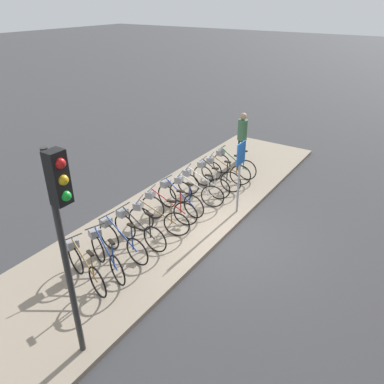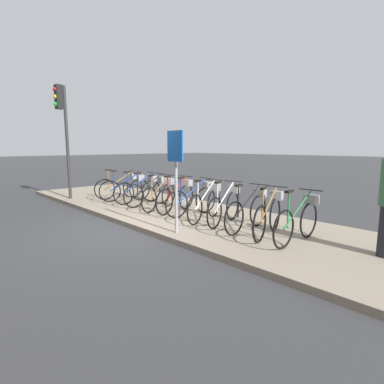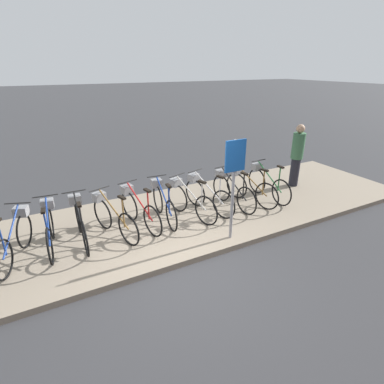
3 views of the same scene
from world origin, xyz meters
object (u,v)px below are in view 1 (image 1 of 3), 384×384
(parked_bicycle_0, at_px, (83,265))
(parked_bicycle_3, at_px, (136,228))
(pedestrian, at_px, (242,136))
(parked_bicycle_1, at_px, (105,253))
(parked_bicycle_11, at_px, (231,163))
(parked_bicycle_6, at_px, (177,197))
(parked_bicycle_5, at_px, (166,207))
(parked_bicycle_7, at_px, (193,191))
(parked_bicycle_10, at_px, (223,170))
(parked_bicycle_8, at_px, (201,183))
(parked_bicycle_2, at_px, (120,239))
(parked_bicycle_9, at_px, (214,175))
(sign_post, at_px, (240,166))
(parked_bicycle_4, at_px, (155,218))
(traffic_light, at_px, (63,220))

(parked_bicycle_0, height_order, parked_bicycle_3, same)
(parked_bicycle_0, distance_m, pedestrian, 7.70)
(parked_bicycle_1, height_order, parked_bicycle_11, same)
(parked_bicycle_6, height_order, parked_bicycle_11, same)
(parked_bicycle_1, xyz_separation_m, parked_bicycle_5, (2.33, 0.12, 0.00))
(parked_bicycle_7, relative_size, parked_bicycle_10, 0.99)
(parked_bicycle_10, bearing_deg, parked_bicycle_8, 175.62)
(parked_bicycle_3, distance_m, parked_bicycle_7, 2.38)
(parked_bicycle_2, distance_m, parked_bicycle_11, 5.26)
(parked_bicycle_3, height_order, parked_bicycle_6, same)
(parked_bicycle_3, bearing_deg, pedestrian, 2.47)
(parked_bicycle_2, bearing_deg, parked_bicycle_11, -0.76)
(parked_bicycle_9, bearing_deg, sign_post, -124.15)
(parked_bicycle_4, relative_size, parked_bicycle_7, 0.99)
(pedestrian, bearing_deg, parked_bicycle_5, -177.41)
(parked_bicycle_10, relative_size, pedestrian, 0.89)
(parked_bicycle_6, bearing_deg, parked_bicycle_10, -3.85)
(parked_bicycle_1, bearing_deg, parked_bicycle_9, 0.54)
(parked_bicycle_1, relative_size, parked_bicycle_7, 0.98)
(parked_bicycle_5, bearing_deg, sign_post, -41.87)
(parked_bicycle_7, distance_m, traffic_light, 5.84)
(parked_bicycle_8, bearing_deg, parked_bicycle_4, -177.60)
(parked_bicycle_0, relative_size, parked_bicycle_1, 1.02)
(parked_bicycle_5, height_order, parked_bicycle_8, same)
(traffic_light, relative_size, sign_post, 1.80)
(parked_bicycle_7, distance_m, parked_bicycle_10, 1.71)
(parked_bicycle_1, height_order, parked_bicycle_8, same)
(pedestrian, relative_size, sign_post, 0.88)
(parked_bicycle_0, bearing_deg, parked_bicycle_4, -2.04)
(parked_bicycle_2, height_order, parked_bicycle_8, same)
(parked_bicycle_2, distance_m, pedestrian, 6.60)
(parked_bicycle_6, bearing_deg, parked_bicycle_0, -178.71)
(parked_bicycle_1, distance_m, traffic_light, 3.08)
(parked_bicycle_6, bearing_deg, parked_bicycle_9, -3.83)
(parked_bicycle_4, distance_m, parked_bicycle_9, 2.97)
(parked_bicycle_0, xyz_separation_m, parked_bicycle_2, (1.10, 0.02, 0.00))
(parked_bicycle_0, relative_size, parked_bicycle_4, 1.02)
(parked_bicycle_4, relative_size, parked_bicycle_6, 0.96)
(parked_bicycle_2, relative_size, parked_bicycle_6, 1.00)
(parked_bicycle_0, relative_size, parked_bicycle_2, 0.97)
(parked_bicycle_2, height_order, parked_bicycle_9, same)
(parked_bicycle_8, relative_size, traffic_light, 0.43)
(parked_bicycle_0, xyz_separation_m, parked_bicycle_3, (1.65, -0.01, 0.00))
(parked_bicycle_1, bearing_deg, parked_bicycle_8, 1.43)
(parked_bicycle_10, bearing_deg, traffic_light, -169.49)
(parked_bicycle_3, height_order, parked_bicycle_7, same)
(parked_bicycle_3, bearing_deg, parked_bicycle_11, -0.54)
(parked_bicycle_6, xyz_separation_m, sign_post, (0.91, -1.40, 0.96))
(sign_post, bearing_deg, parked_bicycle_10, 42.14)
(parked_bicycle_9, height_order, traffic_light, traffic_light)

